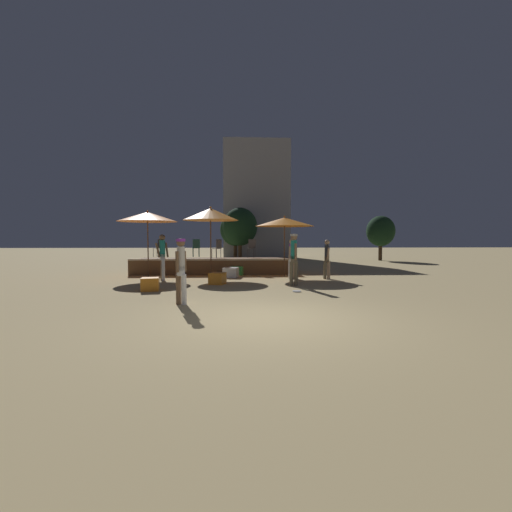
{
  "coord_description": "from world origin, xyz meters",
  "views": [
    {
      "loc": [
        -0.57,
        -7.03,
        1.65
      ],
      "look_at": [
        0.0,
        4.55,
        1.08
      ],
      "focal_mm": 24.0,
      "sensor_mm": 36.0,
      "label": 1
    }
  ],
  "objects_px": {
    "frisbee_disc": "(297,291)",
    "background_tree_2": "(235,229)",
    "cube_seat_1": "(238,271)",
    "cube_seat_2": "(217,278)",
    "bistro_chair_0": "(252,246)",
    "bistro_chair_3": "(218,247)",
    "background_tree_1": "(240,227)",
    "person_3": "(181,268)",
    "bistro_chair_1": "(196,246)",
    "cube_seat_0": "(150,284)",
    "patio_umbrella_1": "(211,214)",
    "bistro_chair_2": "(159,246)",
    "background_tree_0": "(381,231)",
    "person_2": "(294,256)",
    "person_4": "(162,255)",
    "cube_seat_3": "(231,272)",
    "patio_umbrella_0": "(284,222)",
    "person_0": "(292,257)",
    "patio_umbrella_2": "(148,217)",
    "person_1": "(327,258)"
  },
  "relations": [
    {
      "from": "cube_seat_2",
      "to": "background_tree_0",
      "type": "xyz_separation_m",
      "value": [
        11.78,
        13.58,
        2.06
      ]
    },
    {
      "from": "person_3",
      "to": "bistro_chair_1",
      "type": "relative_size",
      "value": 1.85
    },
    {
      "from": "cube_seat_0",
      "to": "person_4",
      "type": "relative_size",
      "value": 0.34
    },
    {
      "from": "person_1",
      "to": "person_3",
      "type": "xyz_separation_m",
      "value": [
        -5.11,
        -5.39,
        0.07
      ]
    },
    {
      "from": "frisbee_disc",
      "to": "background_tree_2",
      "type": "bearing_deg",
      "value": 96.81
    },
    {
      "from": "patio_umbrella_1",
      "to": "cube_seat_3",
      "type": "xyz_separation_m",
      "value": [
        0.9,
        -0.55,
        -2.55
      ]
    },
    {
      "from": "bistro_chair_3",
      "to": "background_tree_1",
      "type": "height_order",
      "value": "background_tree_1"
    },
    {
      "from": "patio_umbrella_1",
      "to": "background_tree_0",
      "type": "distance_m",
      "value": 16.29
    },
    {
      "from": "cube_seat_1",
      "to": "bistro_chair_0",
      "type": "xyz_separation_m",
      "value": [
        0.65,
        0.73,
        1.1
      ]
    },
    {
      "from": "patio_umbrella_2",
      "to": "patio_umbrella_0",
      "type": "bearing_deg",
      "value": 0.38
    },
    {
      "from": "cube_seat_0",
      "to": "patio_umbrella_1",
      "type": "bearing_deg",
      "value": 69.89
    },
    {
      "from": "person_0",
      "to": "patio_umbrella_0",
      "type": "bearing_deg",
      "value": -42.58
    },
    {
      "from": "bistro_chair_0",
      "to": "bistro_chair_2",
      "type": "xyz_separation_m",
      "value": [
        -4.65,
        0.94,
        0.0
      ]
    },
    {
      "from": "background_tree_0",
      "to": "frisbee_disc",
      "type": "bearing_deg",
      "value": -120.6
    },
    {
      "from": "cube_seat_2",
      "to": "frisbee_disc",
      "type": "distance_m",
      "value": 3.25
    },
    {
      "from": "bistro_chair_1",
      "to": "background_tree_1",
      "type": "bearing_deg",
      "value": -117.75
    },
    {
      "from": "cube_seat_1",
      "to": "background_tree_0",
      "type": "relative_size",
      "value": 0.18
    },
    {
      "from": "person_2",
      "to": "frisbee_disc",
      "type": "relative_size",
      "value": 6.78
    },
    {
      "from": "patio_umbrella_0",
      "to": "cube_seat_1",
      "type": "distance_m",
      "value": 3.09
    },
    {
      "from": "patio_umbrella_1",
      "to": "patio_umbrella_2",
      "type": "distance_m",
      "value": 2.74
    },
    {
      "from": "cube_seat_0",
      "to": "cube_seat_2",
      "type": "bearing_deg",
      "value": 35.48
    },
    {
      "from": "background_tree_0",
      "to": "person_2",
      "type": "bearing_deg",
      "value": -122.72
    },
    {
      "from": "person_3",
      "to": "person_4",
      "type": "distance_m",
      "value": 5.42
    },
    {
      "from": "person_2",
      "to": "bistro_chair_1",
      "type": "height_order",
      "value": "person_2"
    },
    {
      "from": "cube_seat_0",
      "to": "background_tree_0",
      "type": "xyz_separation_m",
      "value": [
        13.84,
        15.05,
        2.06
      ]
    },
    {
      "from": "patio_umbrella_1",
      "to": "bistro_chair_3",
      "type": "height_order",
      "value": "patio_umbrella_1"
    },
    {
      "from": "patio_umbrella_2",
      "to": "person_0",
      "type": "bearing_deg",
      "value": -8.89
    },
    {
      "from": "bistro_chair_1",
      "to": "bistro_chair_3",
      "type": "bearing_deg",
      "value": 125.28
    },
    {
      "from": "cube_seat_1",
      "to": "background_tree_2",
      "type": "height_order",
      "value": "background_tree_2"
    },
    {
      "from": "person_2",
      "to": "person_4",
      "type": "distance_m",
      "value": 5.32
    },
    {
      "from": "background_tree_1",
      "to": "frisbee_disc",
      "type": "bearing_deg",
      "value": -83.51
    },
    {
      "from": "cube_seat_3",
      "to": "person_0",
      "type": "xyz_separation_m",
      "value": [
        2.57,
        -0.56,
        0.68
      ]
    },
    {
      "from": "bistro_chair_2",
      "to": "frisbee_disc",
      "type": "relative_size",
      "value": 3.31
    },
    {
      "from": "cube_seat_1",
      "to": "cube_seat_2",
      "type": "xyz_separation_m",
      "value": [
        -0.76,
        -3.28,
        0.01
      ]
    },
    {
      "from": "cube_seat_0",
      "to": "cube_seat_3",
      "type": "height_order",
      "value": "cube_seat_0"
    },
    {
      "from": "cube_seat_0",
      "to": "cube_seat_2",
      "type": "height_order",
      "value": "cube_seat_2"
    },
    {
      "from": "patio_umbrella_1",
      "to": "cube_seat_0",
      "type": "distance_m",
      "value": 5.26
    },
    {
      "from": "cube_seat_3",
      "to": "person_1",
      "type": "distance_m",
      "value": 4.14
    },
    {
      "from": "frisbee_disc",
      "to": "cube_seat_3",
      "type": "bearing_deg",
      "value": 117.05
    },
    {
      "from": "background_tree_1",
      "to": "bistro_chair_2",
      "type": "bearing_deg",
      "value": -115.99
    },
    {
      "from": "person_2",
      "to": "patio_umbrella_2",
      "type": "bearing_deg",
      "value": 140.47
    },
    {
      "from": "person_1",
      "to": "bistro_chair_0",
      "type": "relative_size",
      "value": 1.81
    },
    {
      "from": "background_tree_1",
      "to": "person_0",
      "type": "bearing_deg",
      "value": -79.58
    },
    {
      "from": "patio_umbrella_1",
      "to": "bistro_chair_2",
      "type": "relative_size",
      "value": 3.46
    },
    {
      "from": "person_1",
      "to": "patio_umbrella_2",
      "type": "bearing_deg",
      "value": -12.65
    },
    {
      "from": "cube_seat_2",
      "to": "background_tree_1",
      "type": "bearing_deg",
      "value": 86.32
    },
    {
      "from": "background_tree_0",
      "to": "background_tree_2",
      "type": "xyz_separation_m",
      "value": [
        -11.32,
        2.36,
        0.2
      ]
    },
    {
      "from": "person_3",
      "to": "background_tree_1",
      "type": "bearing_deg",
      "value": -70.14
    },
    {
      "from": "person_0",
      "to": "person_3",
      "type": "distance_m",
      "value": 6.71
    },
    {
      "from": "patio_umbrella_2",
      "to": "cube_seat_0",
      "type": "relative_size",
      "value": 4.67
    }
  ]
}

